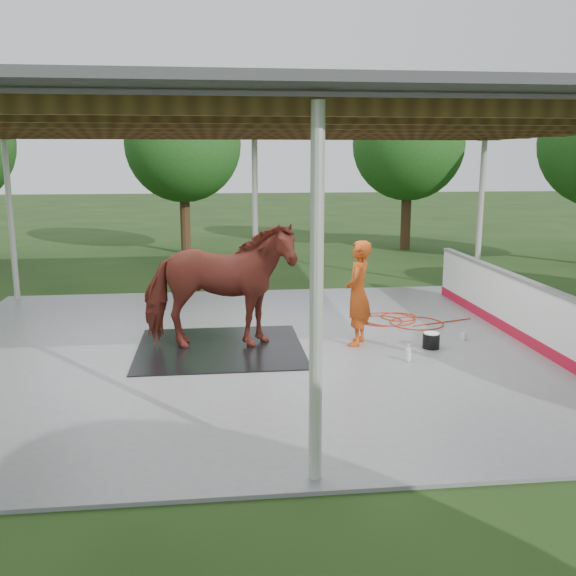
{
  "coord_description": "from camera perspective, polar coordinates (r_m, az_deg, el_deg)",
  "views": [
    {
      "loc": [
        -1.0,
        -10.87,
        3.38
      ],
      "look_at": [
        0.27,
        0.1,
        1.11
      ],
      "focal_mm": 40.0,
      "sensor_mm": 36.0,
      "label": 1
    }
  ],
  "objects": [
    {
      "name": "dasher_board",
      "position": [
        12.54,
        20.12,
        -1.94
      ],
      "size": [
        0.16,
        8.0,
        1.15
      ],
      "color": "#AF0E29",
      "rests_on": "concrete_slab"
    },
    {
      "name": "tree_belt",
      "position": [
        11.85,
        -0.31,
        13.6
      ],
      "size": [
        28.0,
        28.0,
        5.8
      ],
      "color": "#382314",
      "rests_on": "ground"
    },
    {
      "name": "pavilion_structure",
      "position": [
        10.93,
        -1.39,
        14.7
      ],
      "size": [
        12.6,
        10.6,
        4.05
      ],
      "color": "beige",
      "rests_on": "ground"
    },
    {
      "name": "wash_bucket",
      "position": [
        11.63,
        12.61,
        -4.56
      ],
      "size": [
        0.3,
        0.3,
        0.28
      ],
      "color": "black",
      "rests_on": "concrete_slab"
    },
    {
      "name": "horse",
      "position": [
        11.15,
        -6.17,
        0.19
      ],
      "size": [
        2.64,
        1.24,
        2.22
      ],
      "primitive_type": "imported",
      "rotation": [
        0.0,
        0.0,
        1.56
      ],
      "color": "maroon",
      "rests_on": "rubber_mat"
    },
    {
      "name": "ground",
      "position": [
        11.43,
        -1.29,
        -5.58
      ],
      "size": [
        100.0,
        100.0,
        0.0
      ],
      "primitive_type": "plane",
      "color": "#1E3814"
    },
    {
      "name": "soap_bottle_a",
      "position": [
        10.82,
        10.62,
        -5.67
      ],
      "size": [
        0.13,
        0.14,
        0.3
      ],
      "primitive_type": "imported",
      "rotation": [
        0.0,
        0.0,
        0.2
      ],
      "color": "silver",
      "rests_on": "concrete_slab"
    },
    {
      "name": "hose_coil",
      "position": [
        13.43,
        9.7,
        -2.84
      ],
      "size": [
        2.35,
        1.49,
        0.02
      ],
      "color": "#9D230B",
      "rests_on": "concrete_slab"
    },
    {
      "name": "rubber_mat",
      "position": [
        11.43,
        -6.04,
        -5.33
      ],
      "size": [
        2.89,
        2.71,
        0.02
      ],
      "primitive_type": "cube",
      "color": "black",
      "rests_on": "concrete_slab"
    },
    {
      "name": "handler",
      "position": [
        11.47,
        6.24,
        -0.46
      ],
      "size": [
        0.69,
        0.81,
        1.88
      ],
      "primitive_type": "imported",
      "rotation": [
        0.0,
        0.0,
        -1.99
      ],
      "color": "#BF4714",
      "rests_on": "concrete_slab"
    },
    {
      "name": "concrete_slab",
      "position": [
        11.42,
        -1.29,
        -5.46
      ],
      "size": [
        12.0,
        10.0,
        0.05
      ],
      "primitive_type": "cube",
      "color": "slate",
      "rests_on": "ground"
    },
    {
      "name": "soap_bottle_b",
      "position": [
        12.3,
        15.39,
        -3.99
      ],
      "size": [
        0.13,
        0.13,
        0.21
      ],
      "primitive_type": "imported",
      "rotation": [
        0.0,
        0.0,
        -1.02
      ],
      "color": "#338CD8",
      "rests_on": "concrete_slab"
    }
  ]
}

